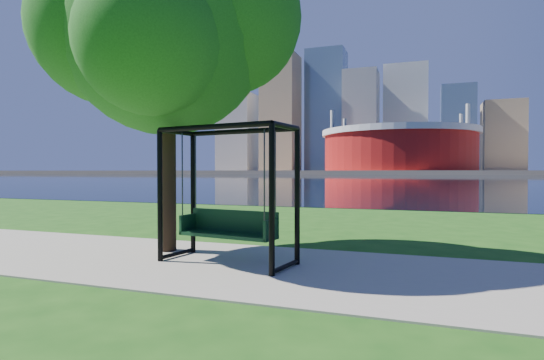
% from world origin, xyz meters
% --- Properties ---
extents(ground, '(900.00, 900.00, 0.00)m').
position_xyz_m(ground, '(0.00, 0.00, 0.00)').
color(ground, '#1E5114').
rests_on(ground, ground).
extents(path, '(120.00, 4.00, 0.03)m').
position_xyz_m(path, '(0.00, -0.50, 0.01)').
color(path, '#9E937F').
rests_on(path, ground).
extents(river, '(900.00, 180.00, 0.02)m').
position_xyz_m(river, '(0.00, 102.00, 0.01)').
color(river, black).
rests_on(river, ground).
extents(far_bank, '(900.00, 228.00, 2.00)m').
position_xyz_m(far_bank, '(0.00, 306.00, 1.00)').
color(far_bank, '#937F60').
rests_on(far_bank, ground).
extents(stadium, '(83.00, 83.00, 32.00)m').
position_xyz_m(stadium, '(-10.00, 235.00, 14.23)').
color(stadium, maroon).
rests_on(stadium, far_bank).
extents(skyline, '(392.00, 66.00, 96.50)m').
position_xyz_m(skyline, '(-4.27, 319.39, 35.89)').
color(skyline, gray).
rests_on(skyline, far_bank).
extents(swing, '(2.65, 1.45, 2.58)m').
position_xyz_m(swing, '(-0.60, -0.36, 1.25)').
color(swing, black).
rests_on(swing, ground).
extents(park_tree, '(5.59, 5.05, 6.94)m').
position_xyz_m(park_tree, '(-2.41, 0.32, 4.82)').
color(park_tree, black).
rests_on(park_tree, ground).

